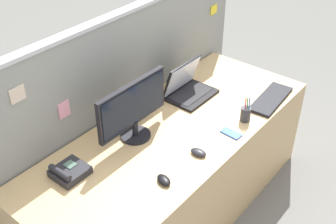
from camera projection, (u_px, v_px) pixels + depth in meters
The scene contains 11 objects.
ground_plane at pixel (173, 208), 3.11m from camera, with size 10.00×10.00×0.00m, color slate.
desk at pixel (174, 172), 2.91m from camera, with size 2.13×0.83×0.71m, color tan.
cubicle_divider at pixel (122, 108), 2.95m from camera, with size 2.43×0.08×1.37m.
desktop_monitor at pixel (133, 108), 2.54m from camera, with size 0.55×0.19×0.38m.
laptop at pixel (187, 87), 3.02m from camera, with size 0.35×0.26×0.25m.
desk_phone at pixel (69, 172), 2.35m from camera, with size 0.18×0.17×0.08m.
keyboard_main at pixel (271, 99), 2.99m from camera, with size 0.43×0.15×0.02m, color black.
computer_mouse_right_hand at pixel (198, 152), 2.50m from camera, with size 0.06×0.10×0.03m, color #232328.
computer_mouse_left_hand at pixel (164, 180), 2.31m from camera, with size 0.06×0.10×0.03m, color black.
pen_cup at pixel (246, 114), 2.77m from camera, with size 0.07×0.07×0.18m.
cell_phone_blue_case at pixel (231, 133), 2.67m from camera, with size 0.06×0.13×0.01m, color blue.
Camera 1 is at (-1.71, -1.33, 2.34)m, focal length 45.78 mm.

